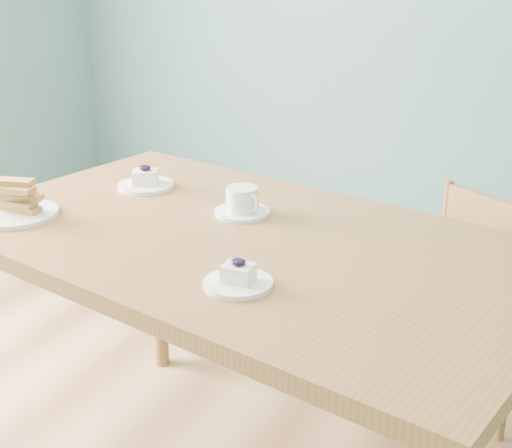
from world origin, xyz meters
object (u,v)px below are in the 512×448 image
dining_table (243,266)px  dining_chair (451,318)px  biscotti_plate (14,204)px  cheesecake_plate_far (146,182)px  cheesecake_plate_near (238,279)px  coffee_cup (242,203)px

dining_table → dining_chair: size_ratio=2.09×
dining_table → dining_chair: 0.82m
dining_chair → biscotti_plate: biscotti_plate is taller
cheesecake_plate_far → biscotti_plate: size_ratio=0.74×
cheesecake_plate_near → biscotti_plate: bearing=171.4°
dining_table → coffee_cup: size_ratio=11.03×
dining_chair → cheesecake_plate_far: (-0.89, -0.38, 0.44)m
cheesecake_plate_near → coffee_cup: (-0.20, 0.41, 0.02)m
dining_table → biscotti_plate: biscotti_plate is taller
cheesecake_plate_far → coffee_cup: (0.38, -0.08, 0.01)m
dining_chair → coffee_cup: size_ratio=5.27×
cheesecake_plate_far → biscotti_plate: biscotti_plate is taller
dining_chair → biscotti_plate: (-1.07, -0.75, 0.46)m
dining_chair → coffee_cup: (-0.52, -0.46, 0.46)m
dining_chair → cheesecake_plate_far: 1.07m
dining_chair → cheesecake_plate_near: (-0.32, -0.86, 0.44)m
dining_chair → cheesecake_plate_far: bearing=-126.5°
dining_chair → cheesecake_plate_near: cheesecake_plate_near is taller
dining_table → cheesecake_plate_far: (-0.45, 0.22, 0.10)m
coffee_cup → biscotti_plate: 0.62m
cheesecake_plate_near → coffee_cup: bearing=116.3°
dining_table → dining_chair: (0.44, 0.60, -0.34)m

